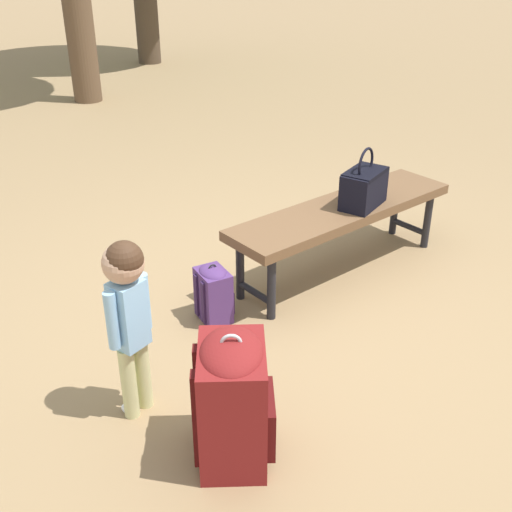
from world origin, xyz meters
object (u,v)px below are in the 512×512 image
(park_bench, at_px, (343,214))
(backpack_small, at_px, (213,292))
(child_standing, at_px, (128,304))
(handbag, at_px, (364,186))
(backpack_large, at_px, (233,397))

(park_bench, height_order, backpack_small, park_bench)
(child_standing, xyz_separation_m, backpack_small, (-0.73, -0.36, -0.40))
(handbag, relative_size, backpack_small, 1.06)
(handbag, bearing_deg, backpack_small, -9.51)
(backpack_large, height_order, backpack_small, backpack_large)
(handbag, bearing_deg, park_bench, -38.77)
(backpack_large, xyz_separation_m, backpack_small, (-0.58, -0.86, -0.13))
(park_bench, xyz_separation_m, backpack_large, (1.53, 0.76, -0.09))
(park_bench, xyz_separation_m, child_standing, (1.68, 0.26, 0.18))
(backpack_large, distance_m, backpack_small, 1.05)
(park_bench, distance_m, handbag, 0.22)
(child_standing, height_order, backpack_large, child_standing)
(child_standing, bearing_deg, backpack_small, -153.46)
(handbag, xyz_separation_m, backpack_small, (1.04, -0.17, -0.40))
(handbag, xyz_separation_m, child_standing, (1.77, 0.19, -0.00))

